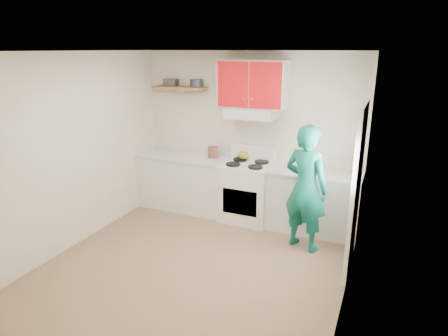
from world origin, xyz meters
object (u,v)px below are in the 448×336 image
at_px(stove, 247,192).
at_px(crock, 213,153).
at_px(person, 306,188).
at_px(tin, 196,83).
at_px(kettle, 243,155).

height_order(stove, crock, crock).
bearing_deg(person, tin, -2.30).
height_order(stove, kettle, kettle).
bearing_deg(stove, kettle, 126.94).
bearing_deg(kettle, crock, -148.68).
xyz_separation_m(stove, person, (1.03, -0.56, 0.40)).
xyz_separation_m(kettle, crock, (-0.50, -0.07, 0.01)).
relative_size(tin, kettle, 1.18).
distance_m(tin, person, 2.47).
bearing_deg(stove, crock, 169.11).
xyz_separation_m(stove, kettle, (-0.15, 0.20, 0.53)).
relative_size(kettle, crock, 0.88).
height_order(stove, tin, tin).
distance_m(tin, kettle, 1.38).
xyz_separation_m(tin, kettle, (0.82, -0.01, -1.11)).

